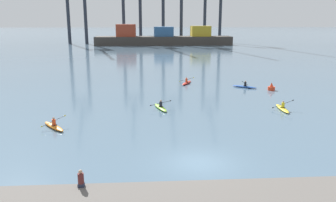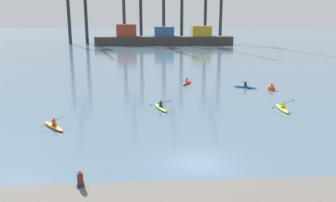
% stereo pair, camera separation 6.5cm
% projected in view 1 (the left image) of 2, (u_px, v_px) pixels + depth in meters
% --- Properties ---
extents(ground_plane, '(800.00, 800.00, 0.00)m').
position_uv_depth(ground_plane, '(199.00, 163.00, 21.41)').
color(ground_plane, slate).
extents(container_barge, '(48.50, 8.51, 7.27)m').
position_uv_depth(container_barge, '(163.00, 38.00, 122.03)').
color(container_barge, '#38332D').
rests_on(container_barge, ground).
extents(channel_buoy, '(0.90, 0.90, 1.00)m').
position_uv_depth(channel_buoy, '(271.00, 87.00, 43.40)').
color(channel_buoy, red).
rests_on(channel_buoy, ground).
extents(kayak_blue, '(3.07, 2.54, 1.07)m').
position_uv_depth(kayak_blue, '(245.00, 86.00, 45.05)').
color(kayak_blue, '#2856B2').
rests_on(kayak_blue, ground).
extents(kayak_yellow, '(2.17, 3.43, 1.07)m').
position_uv_depth(kayak_yellow, '(282.00, 108.00, 33.94)').
color(kayak_yellow, yellow).
rests_on(kayak_yellow, ground).
extents(kayak_red, '(2.02, 3.33, 1.00)m').
position_uv_depth(kayak_red, '(187.00, 83.00, 47.84)').
color(kayak_red, red).
rests_on(kayak_red, ground).
extents(kayak_lime, '(2.20, 3.44, 0.95)m').
position_uv_depth(kayak_lime, '(161.00, 107.00, 34.34)').
color(kayak_lime, '#7ABC2D').
rests_on(kayak_lime, ground).
extents(kayak_orange, '(2.56, 3.05, 0.95)m').
position_uv_depth(kayak_orange, '(54.00, 126.00, 28.26)').
color(kayak_orange, orange).
rests_on(kayak_orange, ground).
extents(seated_onlooker, '(0.32, 0.30, 0.90)m').
position_uv_depth(seated_onlooker, '(81.00, 179.00, 16.76)').
color(seated_onlooker, '#23283D').
rests_on(seated_onlooker, stone_quay).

